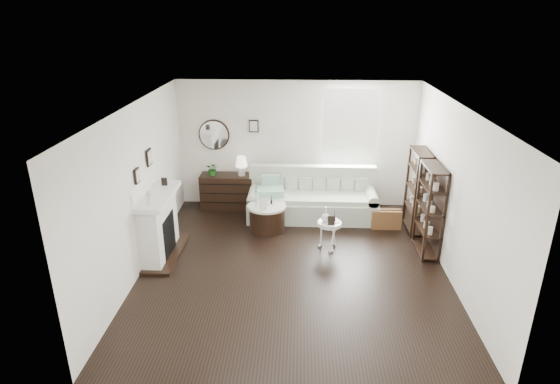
{
  "coord_description": "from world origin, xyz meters",
  "views": [
    {
      "loc": [
        0.08,
        -6.85,
        4.05
      ],
      "look_at": [
        -0.26,
        0.8,
        1.03
      ],
      "focal_mm": 30.0,
      "sensor_mm": 36.0,
      "label": 1
    }
  ],
  "objects_px": {
    "drum_table": "(267,217)",
    "pedestal_table": "(329,224)",
    "sofa": "(312,201)",
    "dresser": "(227,191)"
  },
  "relations": [
    {
      "from": "drum_table",
      "to": "pedestal_table",
      "type": "relative_size",
      "value": 1.43
    },
    {
      "from": "dresser",
      "to": "pedestal_table",
      "type": "distance_m",
      "value": 2.76
    },
    {
      "from": "drum_table",
      "to": "sofa",
      "type": "bearing_deg",
      "value": 37.61
    },
    {
      "from": "sofa",
      "to": "drum_table",
      "type": "bearing_deg",
      "value": -142.39
    },
    {
      "from": "sofa",
      "to": "drum_table",
      "type": "height_order",
      "value": "sofa"
    },
    {
      "from": "drum_table",
      "to": "pedestal_table",
      "type": "xyz_separation_m",
      "value": [
        1.16,
        -0.71,
        0.21
      ]
    },
    {
      "from": "sofa",
      "to": "dresser",
      "type": "bearing_deg",
      "value": 167.93
    },
    {
      "from": "dresser",
      "to": "drum_table",
      "type": "bearing_deg",
      "value": -48.84
    },
    {
      "from": "drum_table",
      "to": "pedestal_table",
      "type": "height_order",
      "value": "pedestal_table"
    },
    {
      "from": "pedestal_table",
      "to": "sofa",
      "type": "bearing_deg",
      "value": 101.35
    }
  ]
}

